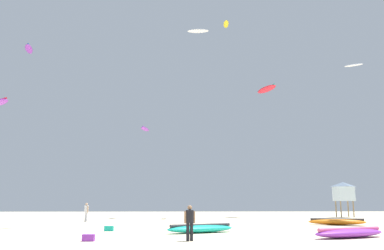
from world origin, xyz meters
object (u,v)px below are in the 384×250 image
object	(u,v)px
kite_grounded_far	(350,233)
kite_aloft_0	(353,65)
kite_aloft_1	(198,31)
kite_aloft_6	(266,89)
person_midground	(86,211)
lifeguard_tower	(343,191)
kite_aloft_7	(226,24)
kite_grounded_mid	(337,222)
gear_bag	(109,229)
kite_aloft_8	(145,129)
cooler_box	(89,238)
kite_aloft_4	(29,49)
person_foreground	(190,220)
kite_grounded_near	(201,229)

from	to	relation	value
kite_grounded_far	kite_aloft_0	size ratio (longest dim) A/B	2.22
kite_aloft_1	kite_aloft_6	bearing A→B (deg)	-4.44
person_midground	kite_aloft_1	bearing A→B (deg)	1.46
lifeguard_tower	kite_aloft_7	size ratio (longest dim) A/B	1.81
kite_grounded_mid	gear_bag	distance (m)	18.08
kite_grounded_far	kite_aloft_8	xyz separation A→B (m)	(-12.93, 26.53, 10.16)
kite_aloft_0	kite_aloft_8	xyz separation A→B (m)	(-24.10, 4.27, -6.82)
kite_grounded_far	cooler_box	distance (m)	13.16
cooler_box	kite_aloft_4	world-z (taller)	kite_aloft_4
kite_grounded_far	gear_bag	world-z (taller)	kite_grounded_far
kite_aloft_7	kite_aloft_6	bearing A→B (deg)	22.33
kite_aloft_1	person_foreground	bearing A→B (deg)	-93.62
kite_grounded_near	kite_aloft_0	world-z (taller)	kite_aloft_0
kite_grounded_far	kite_aloft_7	bearing A→B (deg)	96.26
kite_grounded_far	kite_aloft_4	world-z (taller)	kite_aloft_4
person_midground	kite_aloft_0	world-z (taller)	kite_aloft_0
cooler_box	kite_aloft_4	xyz separation A→B (m)	(-14.34, 27.64, 20.18)
cooler_box	kite_aloft_7	xyz separation A→B (m)	(10.18, 27.83, 23.92)
person_midground	gear_bag	world-z (taller)	person_midground
kite_aloft_7	person_midground	bearing A→B (deg)	-147.65
person_midground	kite_grounded_near	distance (m)	16.93
cooler_box	person_midground	bearing A→B (deg)	103.05
lifeguard_tower	kite_aloft_8	bearing A→B (deg)	-178.45
kite_aloft_6	kite_aloft_8	size ratio (longest dim) A/B	1.51
kite_aloft_6	person_foreground	bearing A→B (deg)	-109.66
kite_aloft_0	kite_aloft_8	distance (m)	25.41
kite_grounded_near	kite_grounded_mid	size ratio (longest dim) A/B	0.98
kite_grounded_mid	kite_aloft_8	xyz separation A→B (m)	(-16.73, 15.20, 10.16)
kite_aloft_0	kite_aloft_7	world-z (taller)	kite_aloft_7
kite_grounded_far	kite_aloft_8	world-z (taller)	kite_aloft_8
kite_grounded_near	kite_aloft_6	distance (m)	31.36
kite_aloft_1	kite_aloft_4	size ratio (longest dim) A/B	0.89
person_foreground	kite_aloft_6	world-z (taller)	kite_aloft_6
gear_bag	kite_aloft_4	size ratio (longest dim) A/B	0.17
person_midground	kite_aloft_1	world-z (taller)	kite_aloft_1
person_midground	kite_aloft_8	bearing A→B (deg)	17.83
lifeguard_tower	kite_aloft_8	size ratio (longest dim) A/B	1.51
kite_grounded_mid	kite_aloft_1	bearing A→B (deg)	119.23
lifeguard_tower	gear_bag	bearing A→B (deg)	-137.98
kite_grounded_mid	cooler_box	bearing A→B (deg)	-143.27
cooler_box	kite_aloft_0	distance (m)	37.87
kite_aloft_1	kite_aloft_8	world-z (taller)	kite_aloft_1
cooler_box	kite_aloft_4	distance (m)	37.10
kite_grounded_mid	lifeguard_tower	size ratio (longest dim) A/B	1.10
kite_grounded_near	kite_aloft_7	xyz separation A→B (m)	(4.59, 22.88, 23.83)
cooler_box	gear_bag	size ratio (longest dim) A/B	1.00
lifeguard_tower	kite_aloft_7	distance (m)	25.23
cooler_box	gear_bag	world-z (taller)	same
kite_aloft_0	kite_aloft_4	bearing A→B (deg)	173.93
cooler_box	lifeguard_tower	bearing A→B (deg)	49.73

